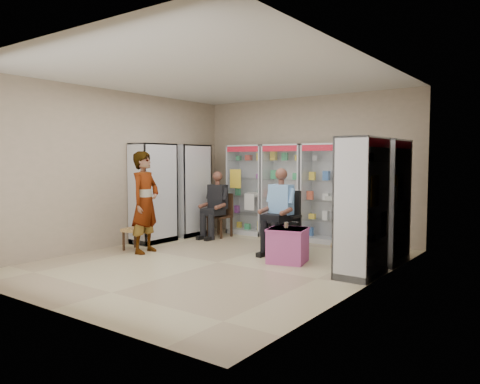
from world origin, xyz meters
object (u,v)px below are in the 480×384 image
Objects in this scene: cabinet_right_far at (387,202)px; cabinet_left_far at (190,190)px; wooden_chair at (220,215)px; woven_stool_b at (136,239)px; cabinet_back_mid at (285,191)px; seated_shopkeeper at (282,214)px; cabinet_back_right at (326,193)px; cabinet_back_left at (248,190)px; standing_man at (145,202)px; office_chair at (283,222)px; pink_trunk at (288,245)px; cabinet_left_near at (153,193)px; woven_stool_a at (347,256)px; cabinet_right_near at (362,207)px.

cabinet_left_far is at bearing 87.43° from cabinet_right_far.
woven_stool_b is (-0.35, -2.06, -0.27)m from wooden_chair.
wooden_chair reaches higher than woven_stool_b.
cabinet_back_mid is 1.40× the size of seated_shopkeeper.
seated_shopkeeper is (0.81, -1.48, -0.29)m from cabinet_back_mid.
cabinet_right_far reaches higher than wooden_chair.
wooden_chair is at bearing -161.25° from cabinet_back_right.
cabinet_right_far is at bearing -17.75° from cabinet_back_left.
standing_man is (0.33, -0.07, 0.71)m from woven_stool_b.
cabinet_back_right is at bearing 55.27° from cabinet_right_far.
office_chair reaches higher than pink_trunk.
office_chair is at bearing -39.14° from cabinet_back_left.
cabinet_back_mid is at bearing 180.00° from cabinet_back_right.
cabinet_back_left reaches higher than pink_trunk.
cabinet_left_near is at bearing 101.41° from cabinet_right_far.
cabinet_left_far is 1.10× the size of standing_man.
cabinet_back_mid is (0.95, 0.00, 0.00)m from cabinet_back_left.
cabinet_left_far is 4.72× the size of woven_stool_a.
woven_stool_b is (-0.60, -2.79, -0.80)m from cabinet_back_left.
cabinet_back_left is 1.00× the size of cabinet_right_far.
cabinet_right_far is 4.72× the size of woven_stool_a.
cabinet_right_near is (2.58, -2.23, 0.00)m from cabinet_back_mid.
cabinet_left_far is at bearing 73.75° from cabinet_right_near.
cabinet_back_left is 3.83m from woven_stool_a.
cabinet_left_near is at bearing -0.00° from cabinet_left_far.
pink_trunk is at bearing -81.17° from cabinet_back_right.
cabinet_left_far is at bearing 170.74° from office_chair.
standing_man reaches higher than woven_stool_b.
woven_stool_a is 3.89m from woven_stool_b.
cabinet_left_far is 2.04m from standing_man.
cabinet_left_near is 2.76m from seated_shopkeeper.
office_chair is at bearing -95.69° from cabinet_back_right.
pink_trunk is at bearing 125.24° from cabinet_right_far.
standing_man reaches higher than woven_stool_a.
pink_trunk is at bearing -58.30° from cabinet_back_mid.
cabinet_right_far is 2.13× the size of wooden_chair.
office_chair is 1.57m from woven_stool_a.
woven_stool_a is at bearing 91.06° from cabinet_left_near.
cabinet_right_near reaches higher than office_chair.
cabinet_back_right is 1.00× the size of cabinet_left_near.
pink_trunk is (0.46, -0.63, -0.28)m from office_chair.
cabinet_back_left is 1.00× the size of cabinet_left_far.
cabinet_back_left is 1.00× the size of cabinet_left_near.
cabinet_back_mid is at bearing 31.31° from wooden_chair.
cabinet_left_near is 1.15m from woven_stool_b.
cabinet_right_near is 4.24m from woven_stool_b.
seated_shopkeeper reaches higher than office_chair.
cabinet_left_far is 1.78× the size of office_chair.
wooden_chair is (-2.15, -0.73, -0.53)m from cabinet_back_right.
standing_man is at bearing -95.32° from cabinet_back_left.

